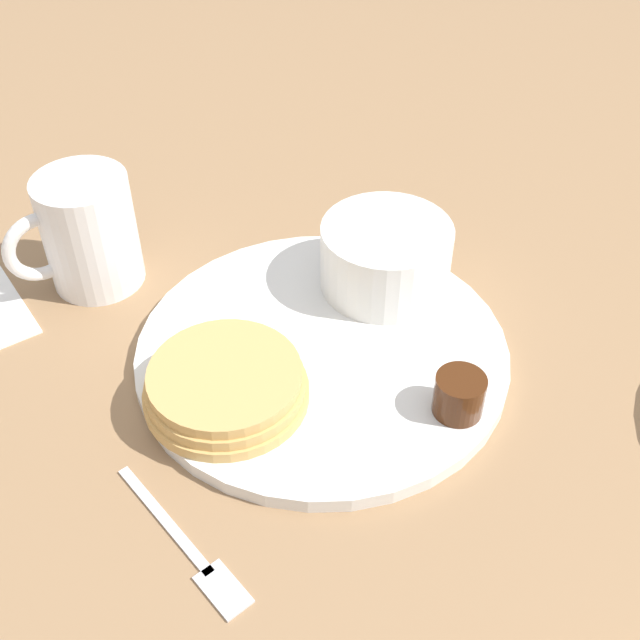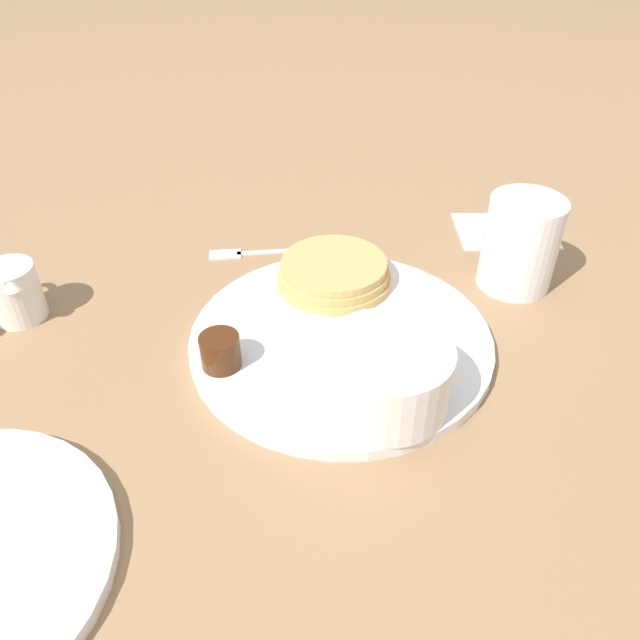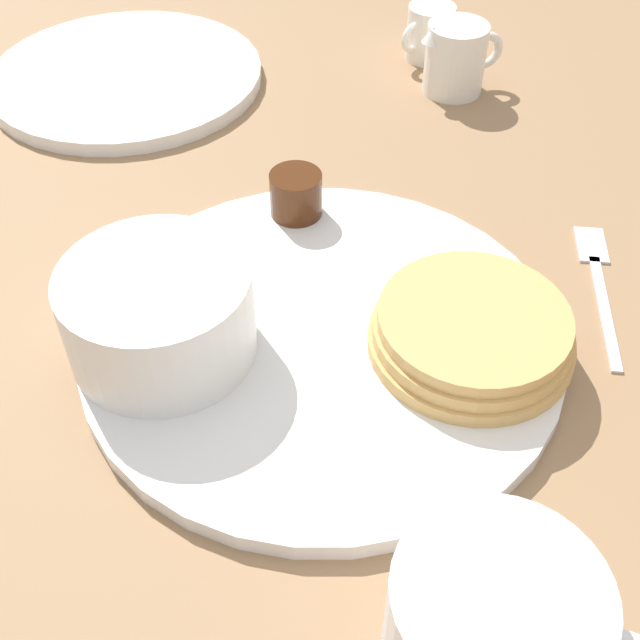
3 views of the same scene
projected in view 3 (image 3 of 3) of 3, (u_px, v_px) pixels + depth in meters
The scene contains 10 objects.
ground_plane at pixel (322, 344), 0.49m from camera, with size 4.00×4.00×0.00m, color #93704C.
plate at pixel (322, 337), 0.48m from camera, with size 0.29×0.29×0.01m.
pancake_stack at pixel (472, 331), 0.46m from camera, with size 0.12×0.12×0.03m.
bowl at pixel (158, 310), 0.45m from camera, with size 0.11×0.11×0.06m.
syrup_cup at pixel (296, 194), 0.55m from camera, with size 0.04×0.04×0.03m.
butter_ramekin at pixel (137, 311), 0.47m from camera, with size 0.05×0.05×0.04m.
creamer_pitcher_near at pixel (456, 58), 0.68m from camera, with size 0.06×0.06×0.06m.
creamer_pitcher_far at pixel (430, 32), 0.73m from camera, with size 0.06×0.04×0.05m.
fork at pixel (598, 275), 0.53m from camera, with size 0.13×0.06×0.00m.
far_plate at pixel (126, 76), 0.71m from camera, with size 0.24×0.24×0.01m.
Camera 3 is at (0.30, 0.16, 0.36)m, focal length 45.00 mm.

